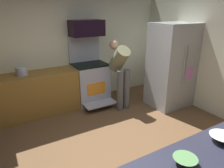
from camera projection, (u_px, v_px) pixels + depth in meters
name	position (u px, v px, depth m)	size (l,w,h in m)	color
ground_plane	(115.00, 155.00, 3.21)	(5.20, 4.80, 0.02)	brown
wall_back	(62.00, 48.00, 4.66)	(5.20, 0.12, 2.60)	silver
lower_cabinet_run	(28.00, 96.00, 4.23)	(2.40, 0.60, 0.90)	olive
oven_range	(90.00, 82.00, 4.86)	(0.76, 0.95, 1.56)	#B0B5C5
microwave	(87.00, 28.00, 4.52)	(0.74, 0.38, 0.35)	black
refrigerator	(171.00, 66.00, 4.60)	(0.90, 0.77, 1.86)	#AFB3B5
person_cook	(120.00, 70.00, 4.48)	(0.31, 0.63, 1.49)	#5C5C5C
mixing_bowl_large	(222.00, 138.00, 2.02)	(0.24, 0.24, 0.07)	white
mixing_bowl_prep	(185.00, 161.00, 1.72)	(0.20, 0.20, 0.07)	#609958
stock_pot	(22.00, 71.00, 4.02)	(0.22, 0.22, 0.17)	#AEB9C8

